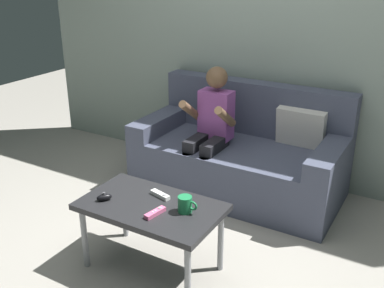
{
  "coord_description": "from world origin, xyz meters",
  "views": [
    {
      "loc": [
        1.31,
        -1.88,
        1.75
      ],
      "look_at": [
        -0.13,
        0.59,
        0.59
      ],
      "focal_mm": 42.23,
      "sensor_mm": 36.0,
      "label": 1
    }
  ],
  "objects_px": {
    "nunchuk_black": "(104,197)",
    "coffee_mug": "(185,204)",
    "couch": "(242,156)",
    "person_seated_on_couch": "(210,126)",
    "game_remote_pink_near_edge": "(155,213)",
    "coffee_table": "(151,211)",
    "game_remote_white_far_corner": "(160,195)"
  },
  "relations": [
    {
      "from": "couch",
      "to": "game_remote_pink_near_edge",
      "type": "height_order",
      "value": "couch"
    },
    {
      "from": "couch",
      "to": "game_remote_pink_near_edge",
      "type": "relative_size",
      "value": 11.18
    },
    {
      "from": "couch",
      "to": "coffee_mug",
      "type": "relative_size",
      "value": 13.66
    },
    {
      "from": "coffee_mug",
      "to": "couch",
      "type": "bearing_deg",
      "value": 98.92
    },
    {
      "from": "person_seated_on_couch",
      "to": "game_remote_pink_near_edge",
      "type": "bearing_deg",
      "value": -77.45
    },
    {
      "from": "couch",
      "to": "person_seated_on_couch",
      "type": "relative_size",
      "value": 1.59
    },
    {
      "from": "nunchuk_black",
      "to": "coffee_mug",
      "type": "distance_m",
      "value": 0.5
    },
    {
      "from": "couch",
      "to": "game_remote_pink_near_edge",
      "type": "distance_m",
      "value": 1.31
    },
    {
      "from": "couch",
      "to": "coffee_mug",
      "type": "height_order",
      "value": "couch"
    },
    {
      "from": "nunchuk_black",
      "to": "game_remote_white_far_corner",
      "type": "height_order",
      "value": "nunchuk_black"
    },
    {
      "from": "game_remote_pink_near_edge",
      "to": "nunchuk_black",
      "type": "xyz_separation_m",
      "value": [
        -0.35,
        -0.02,
        0.01
      ]
    },
    {
      "from": "coffee_table",
      "to": "coffee_mug",
      "type": "height_order",
      "value": "coffee_mug"
    },
    {
      "from": "couch",
      "to": "person_seated_on_couch",
      "type": "bearing_deg",
      "value": -135.29
    },
    {
      "from": "nunchuk_black",
      "to": "game_remote_pink_near_edge",
      "type": "bearing_deg",
      "value": 2.73
    },
    {
      "from": "coffee_table",
      "to": "game_remote_white_far_corner",
      "type": "height_order",
      "value": "game_remote_white_far_corner"
    },
    {
      "from": "coffee_table",
      "to": "nunchuk_black",
      "type": "relative_size",
      "value": 8.45
    },
    {
      "from": "game_remote_pink_near_edge",
      "to": "game_remote_white_far_corner",
      "type": "bearing_deg",
      "value": 116.18
    },
    {
      "from": "game_remote_white_far_corner",
      "to": "couch",
      "type": "bearing_deg",
      "value": 88.22
    },
    {
      "from": "coffee_mug",
      "to": "coffee_table",
      "type": "bearing_deg",
      "value": -172.46
    },
    {
      "from": "person_seated_on_couch",
      "to": "game_remote_pink_near_edge",
      "type": "height_order",
      "value": "person_seated_on_couch"
    },
    {
      "from": "coffee_table",
      "to": "game_remote_white_far_corner",
      "type": "distance_m",
      "value": 0.12
    },
    {
      "from": "nunchuk_black",
      "to": "couch",
      "type": "bearing_deg",
      "value": 77.46
    },
    {
      "from": "coffee_mug",
      "to": "person_seated_on_couch",
      "type": "bearing_deg",
      "value": 110.63
    },
    {
      "from": "person_seated_on_couch",
      "to": "game_remote_white_far_corner",
      "type": "xyz_separation_m",
      "value": [
        0.16,
        -0.93,
        -0.12
      ]
    },
    {
      "from": "game_remote_white_far_corner",
      "to": "coffee_mug",
      "type": "distance_m",
      "value": 0.24
    },
    {
      "from": "game_remote_white_far_corner",
      "to": "person_seated_on_couch",
      "type": "bearing_deg",
      "value": 99.55
    },
    {
      "from": "coffee_table",
      "to": "nunchuk_black",
      "type": "height_order",
      "value": "nunchuk_black"
    },
    {
      "from": "person_seated_on_couch",
      "to": "coffee_mug",
      "type": "xyz_separation_m",
      "value": [
        0.38,
        -1.0,
        -0.08
      ]
    },
    {
      "from": "coffee_mug",
      "to": "game_remote_pink_near_edge",
      "type": "bearing_deg",
      "value": -139.45
    },
    {
      "from": "nunchuk_black",
      "to": "game_remote_white_far_corner",
      "type": "bearing_deg",
      "value": 38.2
    },
    {
      "from": "coffee_table",
      "to": "nunchuk_black",
      "type": "bearing_deg",
      "value": -159.4
    },
    {
      "from": "coffee_table",
      "to": "game_remote_pink_near_edge",
      "type": "relative_size",
      "value": 5.71
    }
  ]
}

